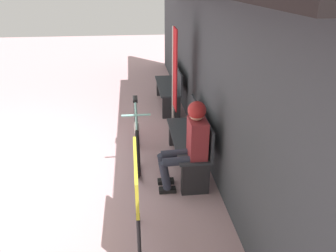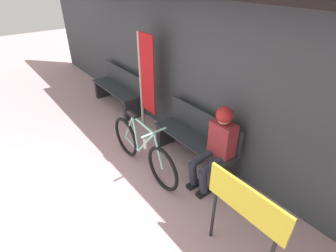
{
  "view_description": "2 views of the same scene",
  "coord_description": "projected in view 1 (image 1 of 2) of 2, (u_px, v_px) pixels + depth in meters",
  "views": [
    {
      "loc": [
        4.39,
        1.86,
        2.56
      ],
      "look_at": [
        0.07,
        2.35,
        0.58
      ],
      "focal_mm": 35.0,
      "sensor_mm": 36.0,
      "label": 1
    },
    {
      "loc": [
        2.65,
        0.24,
        2.71
      ],
      "look_at": [
        0.03,
        2.27,
        0.71
      ],
      "focal_mm": 28.0,
      "sensor_mm": 36.0,
      "label": 2
    }
  ],
  "objects": [
    {
      "name": "bicycle",
      "position": [
        137.0,
        136.0,
        4.98
      ],
      "size": [
        1.68,
        0.4,
        0.9
      ],
      "color": "black",
      "rests_on": "ground_plane"
    },
    {
      "name": "banner_pole",
      "position": [
        175.0,
        73.0,
        5.58
      ],
      "size": [
        0.45,
        0.05,
        1.83
      ],
      "color": "#B7B2A8",
      "rests_on": "ground_plane"
    },
    {
      "name": "storefront_wall",
      "position": [
        213.0,
        50.0,
        4.45
      ],
      "size": [
        12.0,
        0.56,
        3.2
      ],
      "color": "#3D4247",
      "rests_on": "ground_plane"
    },
    {
      "name": "ground_plane",
      "position": [
        10.0,
        167.0,
        4.84
      ],
      "size": [
        24.0,
        24.0,
        0.0
      ],
      "primitive_type": "plane",
      "color": "#C69EA3"
    },
    {
      "name": "person_seated",
      "position": [
        190.0,
        140.0,
        4.12
      ],
      "size": [
        0.34,
        0.62,
        1.21
      ],
      "color": "#2D3342",
      "rests_on": "ground_plane"
    },
    {
      "name": "park_bench_far",
      "position": [
        170.0,
        88.0,
        7.03
      ],
      "size": [
        1.49,
        0.42,
        0.86
      ],
      "color": "#2D3338",
      "rests_on": "ground_plane"
    },
    {
      "name": "park_bench_near",
      "position": [
        190.0,
        141.0,
        4.73
      ],
      "size": [
        1.47,
        0.42,
        0.86
      ],
      "color": "#2D3338",
      "rests_on": "ground_plane"
    },
    {
      "name": "signboard",
      "position": [
        136.0,
        181.0,
        3.13
      ],
      "size": [
        0.88,
        0.04,
        1.05
      ],
      "color": "#232326",
      "rests_on": "ground_plane"
    }
  ]
}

